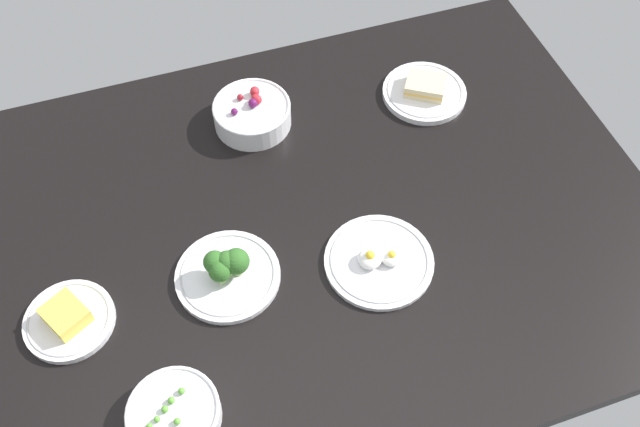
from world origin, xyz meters
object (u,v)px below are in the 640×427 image
(plate_eggs, at_px, (379,261))
(plate_cheese, at_px, (68,319))
(bowl_peas, at_px, (174,414))
(plate_sandwich, at_px, (425,91))
(bowl_berries, at_px, (252,113))
(plate_broccoli, at_px, (227,271))

(plate_eggs, xyz_separation_m, plate_cheese, (0.60, -0.06, 0.01))
(plate_eggs, distance_m, plate_cheese, 0.60)
(plate_eggs, height_order, bowl_peas, bowl_peas)
(bowl_peas, relative_size, plate_sandwich, 0.81)
(plate_eggs, distance_m, plate_sandwich, 0.49)
(bowl_berries, height_order, plate_sandwich, bowl_berries)
(bowl_peas, relative_size, bowl_berries, 0.91)
(bowl_peas, xyz_separation_m, plate_broccoli, (-0.16, -0.24, 0.00))
(plate_eggs, relative_size, plate_sandwich, 1.10)
(plate_sandwich, bearing_deg, bowl_berries, -6.15)
(bowl_berries, relative_size, plate_sandwich, 0.89)
(plate_eggs, xyz_separation_m, bowl_berries, (0.14, -0.45, 0.02))
(plate_eggs, distance_m, bowl_peas, 0.48)
(plate_eggs, bearing_deg, plate_cheese, -6.03)
(bowl_peas, height_order, bowl_berries, bowl_berries)
(plate_sandwich, bearing_deg, plate_broccoli, 30.87)
(plate_broccoli, height_order, plate_sandwich, plate_broccoli)
(bowl_berries, bearing_deg, plate_eggs, 107.17)
(bowl_berries, bearing_deg, plate_broccoli, 67.84)
(plate_cheese, bearing_deg, plate_broccoli, 179.76)
(plate_cheese, xyz_separation_m, bowl_peas, (-0.15, 0.24, 0.01))
(bowl_berries, bearing_deg, plate_cheese, 39.46)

